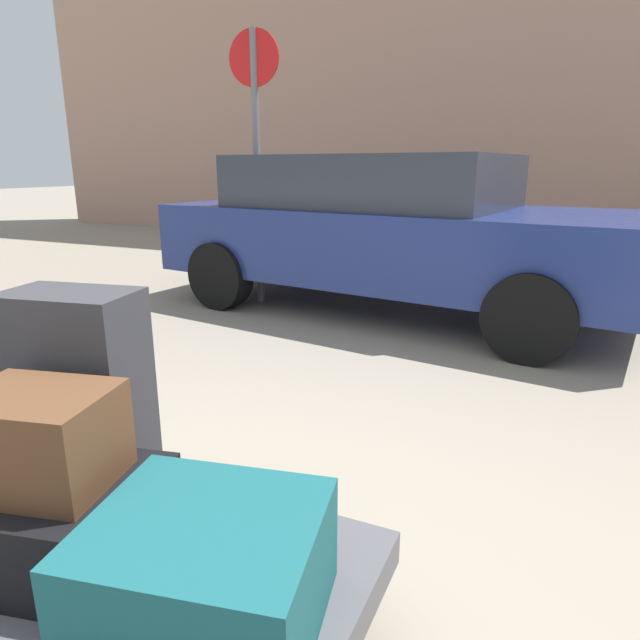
{
  "coord_description": "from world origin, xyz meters",
  "views": [
    {
      "loc": [
        0.93,
        -0.88,
        1.33
      ],
      "look_at": [
        0.0,
        1.2,
        0.69
      ],
      "focal_mm": 31.02,
      "sensor_mm": 36.0,
      "label": 1
    }
  ],
  "objects_px": {
    "suitcase_teal_front_left": "(207,572)",
    "luggage_cart": "(130,591)",
    "parked_car": "(390,229)",
    "duffel_bag_brown_topmost_pile": "(38,438)",
    "suitcase_charcoal_center": "(80,394)",
    "suitcase_black_rear_left": "(51,519)",
    "no_parking_sign": "(256,141)"
  },
  "relations": [
    {
      "from": "suitcase_black_rear_left",
      "to": "suitcase_charcoal_center",
      "type": "height_order",
      "value": "suitcase_charcoal_center"
    },
    {
      "from": "luggage_cart",
      "to": "parked_car",
      "type": "height_order",
      "value": "parked_car"
    },
    {
      "from": "duffel_bag_brown_topmost_pile",
      "to": "no_parking_sign",
      "type": "height_order",
      "value": "no_parking_sign"
    },
    {
      "from": "parked_car",
      "to": "no_parking_sign",
      "type": "xyz_separation_m",
      "value": [
        -1.25,
        -0.26,
        0.79
      ]
    },
    {
      "from": "no_parking_sign",
      "to": "suitcase_black_rear_left",
      "type": "bearing_deg",
      "value": -67.08
    },
    {
      "from": "luggage_cart",
      "to": "suitcase_charcoal_center",
      "type": "xyz_separation_m",
      "value": [
        -0.37,
        0.24,
        0.39
      ]
    },
    {
      "from": "suitcase_black_rear_left",
      "to": "duffel_bag_brown_topmost_pile",
      "type": "xyz_separation_m",
      "value": [
        -0.0,
        0.0,
        0.23
      ]
    },
    {
      "from": "suitcase_black_rear_left",
      "to": "duffel_bag_brown_topmost_pile",
      "type": "height_order",
      "value": "duffel_bag_brown_topmost_pile"
    },
    {
      "from": "suitcase_teal_front_left",
      "to": "duffel_bag_brown_topmost_pile",
      "type": "distance_m",
      "value": 0.54
    },
    {
      "from": "suitcase_teal_front_left",
      "to": "parked_car",
      "type": "distance_m",
      "value": 4.27
    },
    {
      "from": "luggage_cart",
      "to": "no_parking_sign",
      "type": "relative_size",
      "value": 0.47
    },
    {
      "from": "suitcase_black_rear_left",
      "to": "parked_car",
      "type": "relative_size",
      "value": 0.12
    },
    {
      "from": "suitcase_black_rear_left",
      "to": "duffel_bag_brown_topmost_pile",
      "type": "relative_size",
      "value": 1.51
    },
    {
      "from": "suitcase_black_rear_left",
      "to": "suitcase_teal_front_left",
      "type": "xyz_separation_m",
      "value": [
        0.5,
        -0.02,
        0.02
      ]
    },
    {
      "from": "suitcase_teal_front_left",
      "to": "parked_car",
      "type": "relative_size",
      "value": 0.11
    },
    {
      "from": "parked_car",
      "to": "no_parking_sign",
      "type": "bearing_deg",
      "value": -168.19
    },
    {
      "from": "luggage_cart",
      "to": "suitcase_black_rear_left",
      "type": "height_order",
      "value": "suitcase_black_rear_left"
    },
    {
      "from": "suitcase_teal_front_left",
      "to": "luggage_cart",
      "type": "bearing_deg",
      "value": 157.61
    },
    {
      "from": "suitcase_charcoal_center",
      "to": "luggage_cart",
      "type": "bearing_deg",
      "value": -43.64
    },
    {
      "from": "suitcase_black_rear_left",
      "to": "parked_car",
      "type": "distance_m",
      "value": 4.18
    },
    {
      "from": "suitcase_teal_front_left",
      "to": "duffel_bag_brown_topmost_pile",
      "type": "xyz_separation_m",
      "value": [
        -0.5,
        0.02,
        0.21
      ]
    },
    {
      "from": "parked_car",
      "to": "duffel_bag_brown_topmost_pile",
      "type": "bearing_deg",
      "value": -84.61
    },
    {
      "from": "suitcase_black_rear_left",
      "to": "suitcase_teal_front_left",
      "type": "relative_size",
      "value": 1.11
    },
    {
      "from": "suitcase_black_rear_left",
      "to": "duffel_bag_brown_topmost_pile",
      "type": "bearing_deg",
      "value": 167.63
    },
    {
      "from": "suitcase_black_rear_left",
      "to": "suitcase_charcoal_center",
      "type": "bearing_deg",
      "value": 107.9
    },
    {
      "from": "suitcase_black_rear_left",
      "to": "parked_car",
      "type": "bearing_deg",
      "value": 83.02
    },
    {
      "from": "suitcase_black_rear_left",
      "to": "no_parking_sign",
      "type": "relative_size",
      "value": 0.22
    },
    {
      "from": "duffel_bag_brown_topmost_pile",
      "to": "parked_car",
      "type": "xyz_separation_m",
      "value": [
        -0.39,
        4.15,
        0.08
      ]
    },
    {
      "from": "suitcase_teal_front_left",
      "to": "suitcase_charcoal_center",
      "type": "bearing_deg",
      "value": 144.72
    },
    {
      "from": "luggage_cart",
      "to": "no_parking_sign",
      "type": "xyz_separation_m",
      "value": [
        -1.85,
        3.85,
        1.28
      ]
    },
    {
      "from": "duffel_bag_brown_topmost_pile",
      "to": "suitcase_teal_front_left",
      "type": "bearing_deg",
      "value": -14.89
    },
    {
      "from": "luggage_cart",
      "to": "suitcase_black_rear_left",
      "type": "distance_m",
      "value": 0.28
    }
  ]
}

